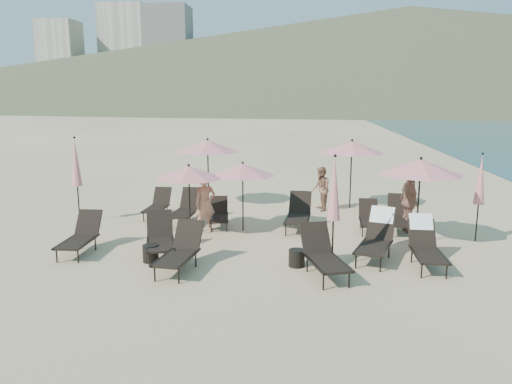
# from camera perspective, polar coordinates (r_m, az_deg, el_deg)

# --- Properties ---
(ground) EXTENTS (800.00, 800.00, 0.00)m
(ground) POSITION_cam_1_polar(r_m,az_deg,el_deg) (12.13, 4.09, -8.38)
(ground) COLOR #D6BA8C
(ground) RESTS_ON ground
(volcanic_headland) EXTENTS (690.00, 690.00, 55.00)m
(volcanic_headland) POSITION_cam_1_polar(r_m,az_deg,el_deg) (322.79, 19.03, 14.40)
(volcanic_headland) COLOR brown
(volcanic_headland) RESTS_ON ground
(hotel_skyline) EXTENTS (109.00, 82.00, 55.00)m
(hotel_skyline) POSITION_cam_1_polar(r_m,az_deg,el_deg) (298.52, -13.08, 14.59)
(hotel_skyline) COLOR beige
(hotel_skyline) RESTS_ON ground
(lounger_0) EXTENTS (0.69, 1.73, 0.99)m
(lounger_0) POSITION_cam_1_polar(r_m,az_deg,el_deg) (13.67, -19.42, -4.72)
(lounger_0) COLOR black
(lounger_0) RESTS_ON ground
(lounger_1) EXTENTS (1.17, 1.90, 1.02)m
(lounger_1) POSITION_cam_1_polar(r_m,az_deg,el_deg) (12.92, -10.89, -5.11)
(lounger_1) COLOR black
(lounger_1) RESTS_ON ground
(lounger_2) EXTENTS (0.88, 1.85, 1.02)m
(lounger_2) POSITION_cam_1_polar(r_m,az_deg,el_deg) (11.79, -8.66, -6.59)
(lounger_2) COLOR black
(lounger_2) RESTS_ON ground
(lounger_3) EXTENTS (1.20, 1.95, 1.05)m
(lounger_3) POSITION_cam_1_polar(r_m,az_deg,el_deg) (11.43, 7.70, -7.07)
(lounger_3) COLOR black
(lounger_3) RESTS_ON ground
(lounger_4) EXTENTS (1.24, 2.01, 1.18)m
(lounger_4) POSITION_cam_1_polar(r_m,az_deg,el_deg) (12.82, 13.64, -4.95)
(lounger_4) COLOR black
(lounger_4) RESTS_ON ground
(lounger_5) EXTENTS (0.67, 1.79, 1.11)m
(lounger_5) POSITION_cam_1_polar(r_m,az_deg,el_deg) (12.64, 18.82, -5.62)
(lounger_5) COLOR black
(lounger_5) RESTS_ON ground
(lounger_6) EXTENTS (0.64, 1.58, 0.90)m
(lounger_6) POSITION_cam_1_polar(r_m,az_deg,el_deg) (17.01, -11.16, -1.41)
(lounger_6) COLOR black
(lounger_6) RESTS_ON ground
(lounger_7) EXTENTS (0.77, 1.82, 1.02)m
(lounger_7) POSITION_cam_1_polar(r_m,az_deg,el_deg) (16.06, -7.96, -1.84)
(lounger_7) COLOR black
(lounger_7) RESTS_ON ground
(lounger_8) EXTENTS (0.80, 1.55, 0.85)m
(lounger_8) POSITION_cam_1_polar(r_m,az_deg,el_deg) (15.53, -4.26, -2.52)
(lounger_8) COLOR black
(lounger_8) RESTS_ON ground
(lounger_9) EXTENTS (0.82, 1.86, 1.04)m
(lounger_9) POSITION_cam_1_polar(r_m,az_deg,el_deg) (15.23, 4.87, -2.45)
(lounger_9) COLOR black
(lounger_9) RESTS_ON ground
(lounger_10) EXTENTS (0.63, 1.54, 0.87)m
(lounger_10) POSITION_cam_1_polar(r_m,az_deg,el_deg) (15.35, 12.82, -2.88)
(lounger_10) COLOR black
(lounger_10) RESTS_ON ground
(lounger_11) EXTENTS (0.91, 1.85, 1.02)m
(lounger_11) POSITION_cam_1_polar(r_m,az_deg,el_deg) (15.51, 16.01, -2.63)
(lounger_11) COLOR black
(lounger_11) RESTS_ON ground
(umbrella_open_0) EXTENTS (1.96, 1.96, 2.10)m
(umbrella_open_0) POSITION_cam_1_polar(r_m,az_deg,el_deg) (14.33, -7.69, 2.24)
(umbrella_open_0) COLOR black
(umbrella_open_0) RESTS_ON ground
(umbrella_open_1) EXTENTS (1.96, 1.96, 2.11)m
(umbrella_open_1) POSITION_cam_1_polar(r_m,az_deg,el_deg) (14.74, -1.53, 2.58)
(umbrella_open_1) COLOR black
(umbrella_open_1) RESTS_ON ground
(umbrella_open_2) EXTENTS (2.25, 2.25, 2.42)m
(umbrella_open_2) POSITION_cam_1_polar(r_m,az_deg,el_deg) (13.97, 18.29, 2.72)
(umbrella_open_2) COLOR black
(umbrella_open_2) RESTS_ON ground
(umbrella_open_3) EXTENTS (2.32, 2.32, 2.50)m
(umbrella_open_3) POSITION_cam_1_polar(r_m,az_deg,el_deg) (18.24, -5.54, 5.26)
(umbrella_open_3) COLOR black
(umbrella_open_3) RESTS_ON ground
(umbrella_open_4) EXTENTS (2.32, 2.32, 2.50)m
(umbrella_open_4) POSITION_cam_1_polar(r_m,az_deg,el_deg) (18.08, 10.89, 5.05)
(umbrella_open_4) COLOR black
(umbrella_open_4) RESTS_ON ground
(umbrella_closed_0) EXTENTS (0.32, 0.32, 2.70)m
(umbrella_closed_0) POSITION_cam_1_polar(r_m,az_deg,el_deg) (11.65, 8.93, 0.29)
(umbrella_closed_0) COLOR black
(umbrella_closed_0) RESTS_ON ground
(umbrella_closed_1) EXTENTS (0.29, 0.29, 2.50)m
(umbrella_closed_1) POSITION_cam_1_polar(r_m,az_deg,el_deg) (14.93, 24.27, 1.25)
(umbrella_closed_1) COLOR black
(umbrella_closed_1) RESTS_ON ground
(umbrella_closed_2) EXTENTS (0.32, 0.32, 2.76)m
(umbrella_closed_2) POSITION_cam_1_polar(r_m,az_deg,el_deg) (16.78, -19.89, 3.15)
(umbrella_closed_2) COLOR black
(umbrella_closed_2) RESTS_ON ground
(side_table_0) EXTENTS (0.39, 0.39, 0.43)m
(side_table_0) POSITION_cam_1_polar(r_m,az_deg,el_deg) (12.57, -11.95, -6.87)
(side_table_0) COLOR black
(side_table_0) RESTS_ON ground
(side_table_1) EXTENTS (0.39, 0.39, 0.41)m
(side_table_1) POSITION_cam_1_polar(r_m,az_deg,el_deg) (12.02, 4.67, -7.52)
(side_table_1) COLOR black
(side_table_1) RESTS_ON ground
(beachgoer_a) EXTENTS (0.74, 0.64, 1.71)m
(beachgoer_a) POSITION_cam_1_polar(r_m,az_deg,el_deg) (14.91, -5.82, -1.31)
(beachgoer_a) COLOR tan
(beachgoer_a) RESTS_ON ground
(beachgoer_b) EXTENTS (0.72, 0.86, 1.56)m
(beachgoer_b) POSITION_cam_1_polar(r_m,az_deg,el_deg) (17.70, 7.43, 0.36)
(beachgoer_b) COLOR #8F614A
(beachgoer_b) RESTS_ON ground
(beachgoer_c) EXTENTS (0.64, 1.16, 1.87)m
(beachgoer_c) POSITION_cam_1_polar(r_m,az_deg,el_deg) (15.41, 17.12, -1.03)
(beachgoer_c) COLOR #AC7961
(beachgoer_c) RESTS_ON ground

